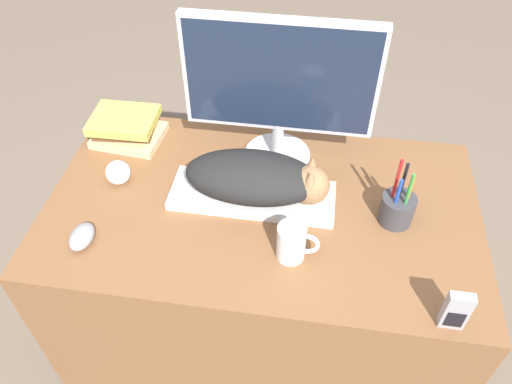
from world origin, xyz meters
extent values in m
cube|color=brown|center=(0.00, 0.36, 0.38)|extent=(1.22, 0.71, 0.76)
cube|color=silver|center=(-0.03, 0.37, 0.77)|extent=(0.47, 0.16, 0.02)
ellipsoid|color=black|center=(-0.03, 0.37, 0.85)|extent=(0.37, 0.19, 0.12)
sphere|color=olive|center=(0.13, 0.37, 0.84)|extent=(0.11, 0.11, 0.11)
cone|color=olive|center=(0.13, 0.34, 0.89)|extent=(0.04, 0.04, 0.04)
cone|color=olive|center=(0.13, 0.40, 0.89)|extent=(0.04, 0.04, 0.04)
cylinder|color=#B7B7BC|center=(0.02, 0.56, 0.77)|extent=(0.21, 0.21, 0.02)
cylinder|color=#B7B7BC|center=(0.02, 0.56, 0.84)|extent=(0.04, 0.04, 0.12)
cube|color=#B7B7BC|center=(0.02, 0.56, 1.05)|extent=(0.54, 0.03, 0.34)
cube|color=#192338|center=(0.02, 0.55, 1.05)|extent=(0.52, 0.01, 0.31)
ellipsoid|color=gray|center=(-0.45, 0.15, 0.78)|extent=(0.06, 0.09, 0.04)
cylinder|color=silver|center=(0.10, 0.19, 0.82)|extent=(0.07, 0.07, 0.11)
torus|color=silver|center=(0.13, 0.19, 0.82)|extent=(0.07, 0.01, 0.07)
cylinder|color=#38383D|center=(0.37, 0.35, 0.80)|extent=(0.09, 0.09, 0.09)
cylinder|color=orange|center=(0.39, 0.36, 0.86)|extent=(0.01, 0.01, 0.13)
cylinder|color=black|center=(0.37, 0.37, 0.87)|extent=(0.01, 0.01, 0.15)
cylinder|color=#B21E1E|center=(0.35, 0.36, 0.89)|extent=(0.01, 0.01, 0.18)
cylinder|color=#1E47B2|center=(0.36, 0.33, 0.86)|extent=(0.01, 0.01, 0.13)
cylinder|color=#338C38|center=(0.38, 0.33, 0.87)|extent=(0.01, 0.01, 0.15)
sphere|color=silver|center=(-0.43, 0.38, 0.80)|extent=(0.07, 0.07, 0.07)
cube|color=#99999E|center=(0.48, 0.04, 0.82)|extent=(0.06, 0.02, 0.12)
cube|color=black|center=(0.48, 0.03, 0.80)|extent=(0.04, 0.00, 0.05)
cube|color=#C6B284|center=(-0.47, 0.58, 0.77)|extent=(0.22, 0.18, 0.03)
cube|color=brown|center=(-0.48, 0.59, 0.80)|extent=(0.20, 0.14, 0.03)
cube|color=#CCC14C|center=(-0.48, 0.58, 0.83)|extent=(0.20, 0.17, 0.03)
camera|label=1|loc=(0.13, -0.61, 1.79)|focal=35.00mm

